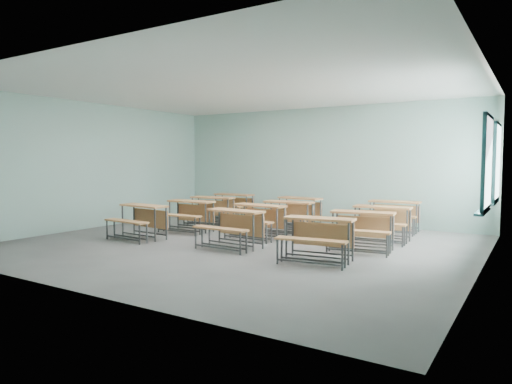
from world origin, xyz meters
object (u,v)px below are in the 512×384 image
desk_unit_r1c0 (188,211)px  desk_unit_r2c2 (381,218)px  desk_unit_r1c2 (362,225)px  desk_unit_r2c0 (211,206)px  desk_unit_r3c1 (297,207)px  desk_unit_r2c1 (287,212)px  desk_unit_r3c0 (232,202)px  desk_unit_r0c0 (140,216)px  desk_unit_r0c1 (232,223)px  desk_unit_r0c2 (318,232)px  desk_unit_r3c2 (393,211)px  desk_unit_r1c1 (257,216)px

desk_unit_r1c0 → desk_unit_r2c2: 4.53m
desk_unit_r1c2 → desk_unit_r2c0: size_ratio=1.00×
desk_unit_r2c0 → desk_unit_r3c1: (2.07, 1.06, 0.00)m
desk_unit_r2c1 → desk_unit_r1c0: bearing=-156.6°
desk_unit_r3c1 → desk_unit_r3c0: bearing=-175.4°
desk_unit_r0c0 → desk_unit_r3c0: bearing=97.1°
desk_unit_r0c1 → desk_unit_r0c2: 1.95m
desk_unit_r0c0 → desk_unit_r1c0: bearing=85.7°
desk_unit_r0c0 → desk_unit_r2c0: (-0.03, 2.58, 0.00)m
desk_unit_r0c2 → desk_unit_r3c2: size_ratio=1.05×
desk_unit_r0c1 → desk_unit_r2c0: 3.34m
desk_unit_r0c2 → desk_unit_r0c1: bearing=166.3°
desk_unit_r0c0 → desk_unit_r3c1: same height
desk_unit_r0c2 → desk_unit_r2c1: size_ratio=1.03×
desk_unit_r3c0 → desk_unit_r3c2: (4.64, 0.18, 0.00)m
desk_unit_r1c1 → desk_unit_r2c0: 2.49m
desk_unit_r1c1 → desk_unit_r3c1: bearing=96.1°
desk_unit_r0c2 → desk_unit_r3c0: bearing=132.5°
desk_unit_r0c2 → desk_unit_r3c0: 5.81m
desk_unit_r2c2 → desk_unit_r3c2: bearing=92.4°
desk_unit_r3c0 → desk_unit_r1c0: bearing=-80.2°
desk_unit_r0c2 → desk_unit_r3c1: size_ratio=1.00×
desk_unit_r0c1 → desk_unit_r1c0: bearing=154.1°
desk_unit_r1c0 → desk_unit_r2c0: same height
desk_unit_r3c0 → desk_unit_r2c1: bearing=-26.3°
desk_unit_r0c1 → desk_unit_r1c2: bearing=28.6°
desk_unit_r2c0 → desk_unit_r0c1: bearing=-52.4°
desk_unit_r3c0 → desk_unit_r3c2: size_ratio=0.99×
desk_unit_r0c0 → desk_unit_r1c2: same height
desk_unit_r3c1 → desk_unit_r2c2: bearing=-16.5°
desk_unit_r0c0 → desk_unit_r1c1: (2.17, 1.41, 0.00)m
desk_unit_r1c2 → desk_unit_r3c2: (-0.11, 2.63, 0.00)m
desk_unit_r2c2 → desk_unit_r1c0: bearing=-168.3°
desk_unit_r1c2 → desk_unit_r3c2: bearing=85.2°
desk_unit_r0c0 → desk_unit_r0c1: same height
desk_unit_r2c1 → desk_unit_r2c2: bearing=-3.2°
desk_unit_r1c2 → desk_unit_r3c0: (-4.75, 2.46, 0.00)m
desk_unit_r2c1 → desk_unit_r3c1: 1.21m
desk_unit_r0c1 → desk_unit_r2c2: size_ratio=1.00×
desk_unit_r1c1 → desk_unit_r2c1: (0.17, 1.07, 0.00)m
desk_unit_r2c1 → desk_unit_r0c1: bearing=-94.3°
desk_unit_r2c2 → desk_unit_r3c1: 2.81m
desk_unit_r0c1 → desk_unit_r1c1: bearing=100.4°
desk_unit_r3c1 → desk_unit_r3c2: same height
desk_unit_r1c1 → desk_unit_r3c2: size_ratio=1.01×
desk_unit_r0c0 → desk_unit_r2c0: same height
desk_unit_r0c0 → desk_unit_r2c2: 5.24m
desk_unit_r1c1 → desk_unit_r2c2: bearing=26.9°
desk_unit_r0c2 → desk_unit_r3c2: 3.95m
desk_unit_r2c2 → desk_unit_r3c0: (-4.77, 1.26, 0.00)m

